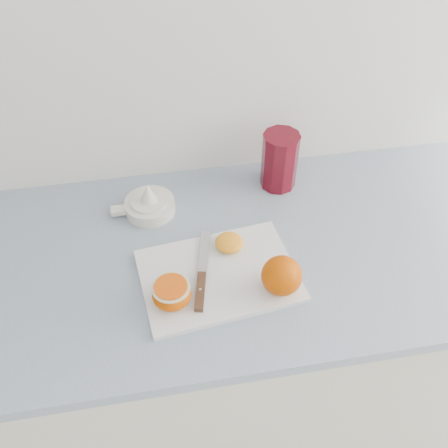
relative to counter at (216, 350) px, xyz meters
name	(u,v)px	position (x,y,z in m)	size (l,w,h in m)	color
counter	(216,350)	(0.00, 0.00, 0.00)	(2.30, 0.64, 0.89)	beige
cutting_board	(219,275)	(0.00, -0.08, 0.45)	(0.33, 0.24, 0.01)	silver
whole_orange	(282,276)	(0.12, -0.14, 0.50)	(0.09, 0.09, 0.09)	#D73A00
half_orange	(172,294)	(-0.11, -0.14, 0.48)	(0.08, 0.08, 0.05)	#D73A00
squeezed_shell	(229,242)	(0.04, -0.01, 0.47)	(0.06, 0.06, 0.03)	orange
paring_knife	(201,284)	(-0.04, -0.11, 0.46)	(0.07, 0.22, 0.01)	#4C2C1B
citrus_juicer	(149,204)	(-0.14, 0.16, 0.47)	(0.16, 0.12, 0.08)	white
red_tumbler	(279,162)	(0.20, 0.20, 0.51)	(0.09, 0.09, 0.15)	#610A16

